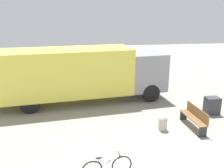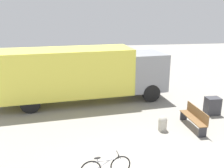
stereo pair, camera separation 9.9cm
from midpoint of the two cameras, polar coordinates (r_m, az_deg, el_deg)
delivery_truck at (r=14.08m, az=-6.99°, el=2.68°), size 9.54×3.32×3.05m
park_bench at (r=11.73m, az=18.15°, el=-7.13°), size 0.46×1.86×0.95m
bicycle_near at (r=8.22m, az=-1.52°, el=-18.48°), size 1.63×0.44×0.76m
bollard_near_bench at (r=11.24m, az=11.30°, el=-8.64°), size 0.39×0.39×0.66m
utility_box at (r=13.59m, az=21.69°, el=-4.59°), size 0.69×0.54×0.88m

